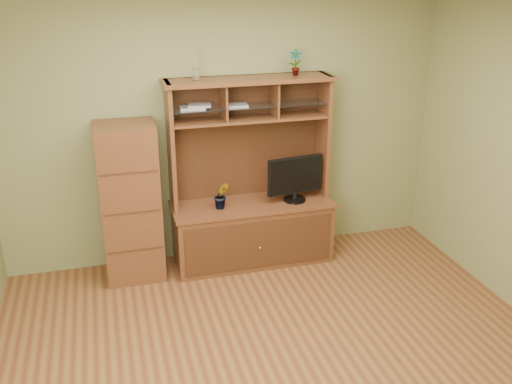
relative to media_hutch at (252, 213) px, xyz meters
name	(u,v)px	position (x,y,z in m)	size (l,w,h in m)	color
room	(287,204)	(-0.21, -1.73, 0.83)	(4.54, 4.04, 2.74)	brown
media_hutch	(252,213)	(0.00, 0.00, 0.00)	(1.66, 0.61, 1.90)	#4B2B15
monitor	(295,178)	(0.43, -0.08, 0.37)	(0.59, 0.23, 0.46)	black
orchid_plant	(222,195)	(-0.33, -0.08, 0.27)	(0.15, 0.12, 0.28)	#2A571D
top_plant	(295,62)	(0.46, 0.08, 1.50)	(0.13, 0.09, 0.25)	#2E6122
reed_diffuser	(196,67)	(-0.51, 0.08, 1.50)	(0.06, 0.06, 0.31)	silver
magazines	(209,106)	(-0.40, 0.08, 1.13)	(0.67, 0.21, 0.04)	#A2A2A6
side_cabinet	(130,203)	(-1.21, 0.00, 0.25)	(0.55, 0.50, 1.55)	#4B2B15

